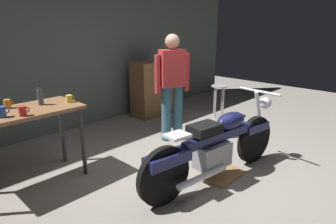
{
  "coord_description": "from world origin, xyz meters",
  "views": [
    {
      "loc": [
        -2.81,
        -1.95,
        1.81
      ],
      "look_at": [
        -0.04,
        0.7,
        0.65
      ],
      "focal_mm": 31.16,
      "sensor_mm": 36.0,
      "label": 1
    }
  ],
  "objects_px": {
    "mug_orange_travel": "(8,104)",
    "mug_yellow_tall": "(69,99)",
    "wooden_dresser": "(152,89)",
    "mug_red_diner": "(23,111)",
    "mug_blue_enamel": "(2,112)",
    "bottle": "(40,97)",
    "motorcycle": "(217,145)",
    "shop_stool": "(219,93)",
    "person_standing": "(172,83)"
  },
  "relations": [
    {
      "from": "mug_orange_travel",
      "to": "mug_yellow_tall",
      "type": "bearing_deg",
      "value": -22.56
    },
    {
      "from": "wooden_dresser",
      "to": "mug_red_diner",
      "type": "relative_size",
      "value": 9.96
    },
    {
      "from": "mug_blue_enamel",
      "to": "mug_yellow_tall",
      "type": "bearing_deg",
      "value": 4.81
    },
    {
      "from": "bottle",
      "to": "mug_orange_travel",
      "type": "bearing_deg",
      "value": 158.75
    },
    {
      "from": "mug_yellow_tall",
      "to": "mug_orange_travel",
      "type": "height_order",
      "value": "mug_orange_travel"
    },
    {
      "from": "motorcycle",
      "to": "shop_stool",
      "type": "xyz_separation_m",
      "value": [
        2.12,
        1.41,
        0.05
      ]
    },
    {
      "from": "shop_stool",
      "to": "mug_orange_travel",
      "type": "xyz_separation_m",
      "value": [
        -3.77,
        0.29,
        0.45
      ]
    },
    {
      "from": "motorcycle",
      "to": "mug_blue_enamel",
      "type": "relative_size",
      "value": 19.07
    },
    {
      "from": "mug_blue_enamel",
      "to": "mug_red_diner",
      "type": "height_order",
      "value": "mug_blue_enamel"
    },
    {
      "from": "wooden_dresser",
      "to": "mug_yellow_tall",
      "type": "xyz_separation_m",
      "value": [
        -2.32,
        -1.03,
        0.39
      ]
    },
    {
      "from": "wooden_dresser",
      "to": "mug_yellow_tall",
      "type": "relative_size",
      "value": 10.13
    },
    {
      "from": "person_standing",
      "to": "motorcycle",
      "type": "bearing_deg",
      "value": 89.64
    },
    {
      "from": "motorcycle",
      "to": "wooden_dresser",
      "type": "xyz_separation_m",
      "value": [
        1.28,
        2.48,
        0.1
      ]
    },
    {
      "from": "mug_yellow_tall",
      "to": "mug_orange_travel",
      "type": "relative_size",
      "value": 1.03
    },
    {
      "from": "mug_yellow_tall",
      "to": "wooden_dresser",
      "type": "bearing_deg",
      "value": 23.89
    },
    {
      "from": "wooden_dresser",
      "to": "mug_red_diner",
      "type": "xyz_separation_m",
      "value": [
        -2.92,
        -1.19,
        0.4
      ]
    },
    {
      "from": "person_standing",
      "to": "mug_blue_enamel",
      "type": "relative_size",
      "value": 14.59
    },
    {
      "from": "shop_stool",
      "to": "mug_red_diner",
      "type": "height_order",
      "value": "mug_red_diner"
    },
    {
      "from": "motorcycle",
      "to": "mug_yellow_tall",
      "type": "xyz_separation_m",
      "value": [
        -1.04,
        1.45,
        0.49
      ]
    },
    {
      "from": "mug_red_diner",
      "to": "bottle",
      "type": "xyz_separation_m",
      "value": [
        0.31,
        0.29,
        0.05
      ]
    },
    {
      "from": "mug_blue_enamel",
      "to": "shop_stool",
      "type": "bearing_deg",
      "value": 0.43
    },
    {
      "from": "motorcycle",
      "to": "wooden_dresser",
      "type": "bearing_deg",
      "value": 69.64
    },
    {
      "from": "mug_red_diner",
      "to": "motorcycle",
      "type": "bearing_deg",
      "value": -38.08
    },
    {
      "from": "wooden_dresser",
      "to": "mug_red_diner",
      "type": "distance_m",
      "value": 3.18
    },
    {
      "from": "bottle",
      "to": "motorcycle",
      "type": "bearing_deg",
      "value": -49.9
    },
    {
      "from": "motorcycle",
      "to": "mug_orange_travel",
      "type": "distance_m",
      "value": 2.42
    },
    {
      "from": "mug_orange_travel",
      "to": "wooden_dresser",
      "type": "bearing_deg",
      "value": 14.81
    },
    {
      "from": "mug_orange_travel",
      "to": "mug_red_diner",
      "type": "bearing_deg",
      "value": -88.83
    },
    {
      "from": "motorcycle",
      "to": "person_standing",
      "type": "relative_size",
      "value": 1.31
    },
    {
      "from": "mug_red_diner",
      "to": "mug_orange_travel",
      "type": "xyz_separation_m",
      "value": [
        -0.01,
        0.42,
        -0.0
      ]
    },
    {
      "from": "mug_blue_enamel",
      "to": "mug_orange_travel",
      "type": "height_order",
      "value": "mug_blue_enamel"
    },
    {
      "from": "motorcycle",
      "to": "person_standing",
      "type": "height_order",
      "value": "person_standing"
    },
    {
      "from": "wooden_dresser",
      "to": "bottle",
      "type": "height_order",
      "value": "bottle"
    },
    {
      "from": "shop_stool",
      "to": "wooden_dresser",
      "type": "xyz_separation_m",
      "value": [
        -0.84,
        1.06,
        0.05
      ]
    },
    {
      "from": "mug_red_diner",
      "to": "mug_orange_travel",
      "type": "relative_size",
      "value": 1.05
    },
    {
      "from": "mug_orange_travel",
      "to": "person_standing",
      "type": "bearing_deg",
      "value": -11.01
    },
    {
      "from": "shop_stool",
      "to": "mug_orange_travel",
      "type": "bearing_deg",
      "value": 175.64
    },
    {
      "from": "mug_blue_enamel",
      "to": "bottle",
      "type": "height_order",
      "value": "bottle"
    },
    {
      "from": "person_standing",
      "to": "mug_yellow_tall",
      "type": "relative_size",
      "value": 15.38
    },
    {
      "from": "mug_yellow_tall",
      "to": "bottle",
      "type": "xyz_separation_m",
      "value": [
        -0.29,
        0.13,
        0.05
      ]
    },
    {
      "from": "shop_stool",
      "to": "mug_blue_enamel",
      "type": "xyz_separation_m",
      "value": [
        -3.93,
        -0.03,
        0.46
      ]
    },
    {
      "from": "mug_yellow_tall",
      "to": "mug_orange_travel",
      "type": "distance_m",
      "value": 0.66
    },
    {
      "from": "person_standing",
      "to": "mug_blue_enamel",
      "type": "bearing_deg",
      "value": 21.65
    },
    {
      "from": "wooden_dresser",
      "to": "mug_blue_enamel",
      "type": "distance_m",
      "value": 3.3
    },
    {
      "from": "motorcycle",
      "to": "shop_stool",
      "type": "bearing_deg",
      "value": 40.67
    },
    {
      "from": "person_standing",
      "to": "mug_yellow_tall",
      "type": "xyz_separation_m",
      "value": [
        -1.63,
        0.18,
        0.02
      ]
    },
    {
      "from": "person_standing",
      "to": "mug_yellow_tall",
      "type": "distance_m",
      "value": 1.64
    },
    {
      "from": "shop_stool",
      "to": "mug_yellow_tall",
      "type": "height_order",
      "value": "mug_yellow_tall"
    },
    {
      "from": "mug_blue_enamel",
      "to": "mug_red_diner",
      "type": "distance_m",
      "value": 0.19
    },
    {
      "from": "shop_stool",
      "to": "bottle",
      "type": "bearing_deg",
      "value": 177.29
    }
  ]
}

